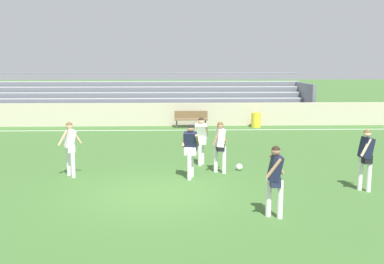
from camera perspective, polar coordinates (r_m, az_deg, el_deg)
ground_plane at (r=12.22m, az=-4.43°, el=-7.81°), size 160.00×160.00×0.00m
field_line_sideline at (r=23.29m, az=-3.23°, el=0.24°), size 44.00×0.12×0.01m
sideline_wall at (r=24.80m, az=-3.16°, el=2.26°), size 48.00×0.16×1.28m
bleacher_stand at (r=27.79m, az=-9.31°, el=4.05°), size 23.16×4.33×2.83m
bench_far_right at (r=24.10m, az=-0.13°, el=1.85°), size 1.80×0.40×0.90m
trash_bin at (r=24.46m, az=8.20°, el=1.53°), size 0.50×0.50×0.81m
player_white_dropping_back at (r=14.18m, az=3.60°, el=-1.37°), size 0.52×0.44×1.65m
player_white_trailing_run at (r=15.27m, az=1.18°, el=-0.62°), size 0.54×0.49×1.65m
player_dark_challenging at (r=13.46m, az=-0.19°, el=-1.88°), size 0.55×0.58×1.66m
player_dark_wide_right at (r=10.26m, az=10.58°, el=-5.46°), size 0.51×0.46×1.66m
player_dark_overlapping at (r=13.04m, az=21.37°, el=-2.67°), size 0.47×0.45×1.72m
player_white_on_ball at (r=14.20m, az=-15.35°, el=-1.51°), size 0.69×0.50×1.70m
soccer_ball at (r=14.73m, az=6.07°, el=-4.47°), size 0.22×0.22×0.22m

